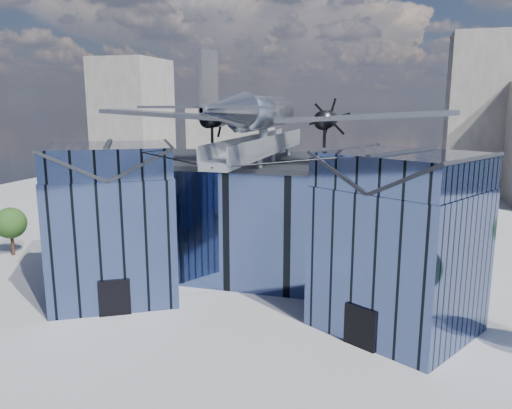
# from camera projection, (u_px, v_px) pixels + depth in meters

# --- Properties ---
(ground_plane) EXTENTS (120.00, 120.00, 0.00)m
(ground_plane) POSITION_uv_depth(u_px,v_px,m) (249.00, 304.00, 37.20)
(ground_plane) COLOR gray
(museum) EXTENTS (32.88, 24.50, 17.60)m
(museum) POSITION_uv_depth(u_px,v_px,m) (269.00, 215.00, 41.57)
(museum) COLOR #415486
(museum) RESTS_ON ground
(bg_towers) EXTENTS (77.00, 24.50, 26.00)m
(bg_towers) POSITION_uv_depth(u_px,v_px,m) (346.00, 132.00, 82.34)
(bg_towers) COLOR slate
(bg_towers) RESTS_ON ground
(tree_side_w) EXTENTS (3.43, 3.43, 4.77)m
(tree_side_w) POSITION_uv_depth(u_px,v_px,m) (10.00, 223.00, 48.57)
(tree_side_w) COLOR #311E13
(tree_side_w) RESTS_ON ground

